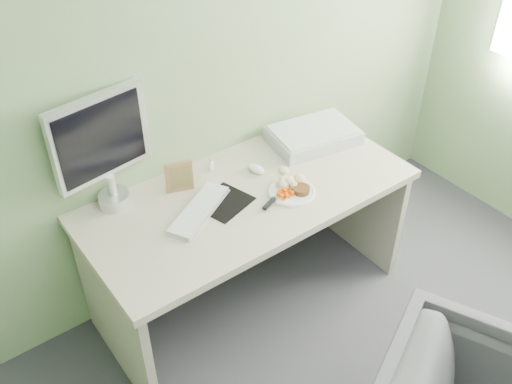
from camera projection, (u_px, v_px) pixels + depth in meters
wall_back at (199, 44)px, 2.57m from camera, size 3.50×0.00×3.50m
desk at (249, 221)px, 2.83m from camera, size 1.60×0.75×0.73m
plate at (292, 192)px, 2.71m from camera, size 0.23×0.23×0.01m
steak at (301, 190)px, 2.69m from camera, size 0.11×0.11×0.03m
potato_pile at (290, 178)px, 2.74m from camera, size 0.11×0.09×0.06m
carrot_heap at (285, 192)px, 2.67m from camera, size 0.06×0.06×0.04m
steak_knife at (273, 199)px, 2.64m from camera, size 0.22×0.10×0.02m
mousepad at (224, 202)px, 2.66m from camera, size 0.28×0.26×0.00m
keyboard at (199, 210)px, 2.59m from camera, size 0.40×0.29×0.02m
computer_mouse at (257, 169)px, 2.84m from camera, size 0.06×0.10×0.03m
photo_frame at (179, 177)px, 2.68m from camera, size 0.13×0.06×0.16m
eyedrop_bottle at (211, 164)px, 2.84m from camera, size 0.03×0.03×0.07m
scanner at (313, 136)px, 3.05m from camera, size 0.50×0.38×0.07m
monitor at (103, 146)px, 2.46m from camera, size 0.46×0.15×0.55m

